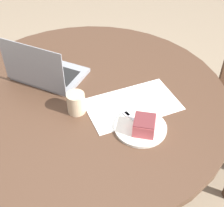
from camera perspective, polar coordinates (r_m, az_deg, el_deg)
The scene contains 8 objects.
ground_plane at distance 1.98m, azimuth -3.42°, elevation -15.15°, with size 12.00×12.00×0.00m, color gray.
dining_table at distance 1.48m, azimuth -4.41°, elevation -1.50°, with size 1.28×1.28×0.75m.
paper_document at distance 1.36m, azimuth 3.73°, elevation -0.19°, with size 0.46×0.40×0.00m.
plate at distance 1.25m, azimuth 5.23°, elevation -4.40°, with size 0.21×0.21×0.01m.
cake_slice at distance 1.21m, azimuth 5.93°, elevation -3.94°, with size 0.09×0.09×0.06m.
fork at distance 1.26m, azimuth 4.24°, elevation -3.23°, with size 0.13×0.14×0.00m.
coffee_glass at distance 1.30m, azimuth -6.58°, elevation 0.11°, with size 0.08×0.08×0.09m.
laptop at distance 1.51m, azimuth -12.00°, elevation 5.71°, with size 0.37×0.31×0.23m.
Camera 1 is at (-0.28, 1.05, 1.65)m, focal length 50.00 mm.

